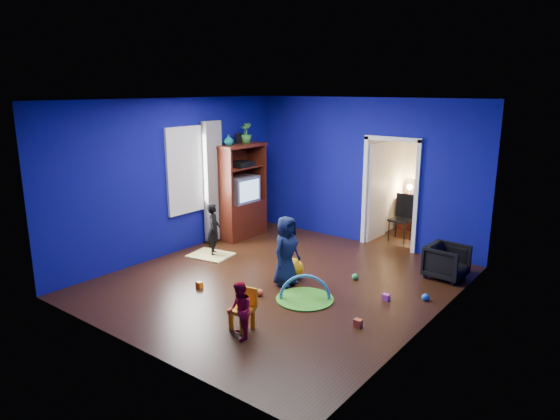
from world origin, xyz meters
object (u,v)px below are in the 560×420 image
Objects in this scene: child_black at (214,229)px; hopper_ball at (293,269)px; vase at (229,140)px; play_mat at (305,299)px; crt_tv at (241,189)px; armchair at (447,262)px; folding_chair at (401,219)px; kid_chair at (242,311)px; study_desk at (419,214)px; tv_armoire at (240,191)px; child_navy at (286,251)px; toddler_red at (240,311)px.

hopper_ball is at bearing -134.21° from child_black.
child_black is 1.87m from vase.
play_mat is at bearing -27.69° from vase.
crt_tv is at bearing -23.83° from child_black.
child_black is 2.66m from play_mat.
folding_chair is (-1.50, 1.48, 0.18)m from armchair.
hopper_ball is 1.89m from kid_chair.
kid_chair is at bearing -74.34° from hopper_ball.
play_mat is (2.93, -1.86, -1.01)m from crt_tv.
armchair is at bearing -58.42° from study_desk.
tv_armoire is (-4.32, -0.30, 0.70)m from armchair.
armchair is 0.71× the size of study_desk.
child_navy is 0.86m from play_mat.
vase is at bearing 101.29° from armchair.
armchair is 0.89× the size of crt_tv.
toddler_red is at bearing -161.08° from child_navy.
child_navy is 1.23× the size of folding_chair.
child_navy is at bearing -27.71° from vase.
kid_chair is 4.90m from folding_chair.
hopper_ball is at bearing -98.82° from folding_chair.
crt_tv is at bearing -135.41° from study_desk.
armchair is at bearing -46.26° from child_navy.
tv_armoire is at bearing -22.14° from child_black.
tv_armoire reaches higher than play_mat.
kid_chair is at bearing -163.76° from child_navy.
play_mat is at bearing -32.39° from crt_tv.
armchair is 4.18m from child_black.
kid_chair is (2.85, -3.12, -0.73)m from tv_armoire.
crt_tv reaches higher than hopper_ball.
vase is at bearing 156.75° from hopper_ball.
armchair is at bearing 3.94° from tv_armoire.
vase is 0.42× the size of kid_chair.
armchair is 3.85m from toddler_red.
folding_chair is at bearing 132.31° from toddler_red.
play_mat is (0.58, -0.30, -0.55)m from child_navy.
child_navy reaches higher than play_mat.
child_black is at bearing -121.09° from study_desk.
child_black is at bearing 177.42° from hopper_ball.
kid_chair is at bearing 160.17° from armchair.
toddler_red is 2.09× the size of hopper_ball.
vase is 0.30× the size of crt_tv.
study_desk is at bearing -5.81° from child_navy.
armchair reaches higher than play_mat.
child_black is 1.33× the size of toddler_red.
hopper_ball is at bearing 11.20° from child_navy.
toddler_red is at bearing -62.33° from kid_chair.
folding_chair reaches higher than toddler_red.
tv_armoire is 3.64m from play_mat.
child_black is at bearing 132.58° from kid_chair.
tv_armoire is 3.97m from study_desk.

